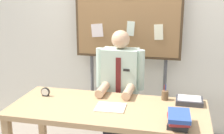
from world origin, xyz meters
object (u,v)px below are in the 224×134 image
(bulletin_board, at_px, (128,13))
(open_notebook, at_px, (111,107))
(person, at_px, (120,95))
(book_stack, at_px, (179,119))
(paper_tray, at_px, (189,101))
(pen_holder, at_px, (165,95))
(desk, at_px, (108,115))
(desk_clock, at_px, (45,92))

(bulletin_board, xyz_separation_m, open_notebook, (0.03, -1.04, -0.80))
(open_notebook, bearing_deg, person, 93.03)
(bulletin_board, relative_size, book_stack, 7.74)
(open_notebook, height_order, paper_tray, paper_tray)
(bulletin_board, xyz_separation_m, pen_holder, (0.52, -0.70, -0.76))
(desk, relative_size, person, 1.34)
(paper_tray, bearing_deg, person, 157.86)
(book_stack, bearing_deg, paper_tray, 80.13)
(bulletin_board, height_order, book_stack, bulletin_board)
(person, xyz_separation_m, open_notebook, (0.03, -0.60, 0.10))
(open_notebook, distance_m, desk_clock, 0.76)
(person, xyz_separation_m, book_stack, (0.67, -0.84, 0.15))
(bulletin_board, bearing_deg, desk, -90.00)
(pen_holder, bearing_deg, desk_clock, -171.67)
(book_stack, xyz_separation_m, paper_tray, (0.09, 0.53, -0.03))
(bulletin_board, height_order, paper_tray, bulletin_board)
(person, height_order, book_stack, person)
(book_stack, distance_m, paper_tray, 0.54)
(book_stack, xyz_separation_m, open_notebook, (-0.64, 0.24, -0.05))
(bulletin_board, distance_m, pen_holder, 1.16)
(desk, bearing_deg, pen_holder, 31.35)
(person, relative_size, book_stack, 5.00)
(pen_holder, relative_size, paper_tray, 0.62)
(desk, bearing_deg, bulletin_board, 90.00)
(person, relative_size, bulletin_board, 0.65)
(book_stack, relative_size, pen_holder, 1.75)
(desk, height_order, desk_clock, desk_clock)
(desk, distance_m, open_notebook, 0.09)
(desk, xyz_separation_m, person, (0.00, 0.58, -0.01))
(person, relative_size, pen_holder, 8.77)
(book_stack, bearing_deg, open_notebook, 159.07)
(person, height_order, desk_clock, person)
(open_notebook, bearing_deg, desk_clock, 168.05)
(person, xyz_separation_m, desk_clock, (-0.71, -0.44, 0.14))
(bulletin_board, bearing_deg, book_stack, -62.48)
(desk, bearing_deg, desk_clock, 169.08)
(desk, relative_size, desk_clock, 20.21)
(desk, height_order, person, person)
(bulletin_board, bearing_deg, paper_tray, -44.58)
(open_notebook, height_order, pen_holder, pen_holder)
(open_notebook, bearing_deg, desk, 147.76)
(person, height_order, open_notebook, person)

